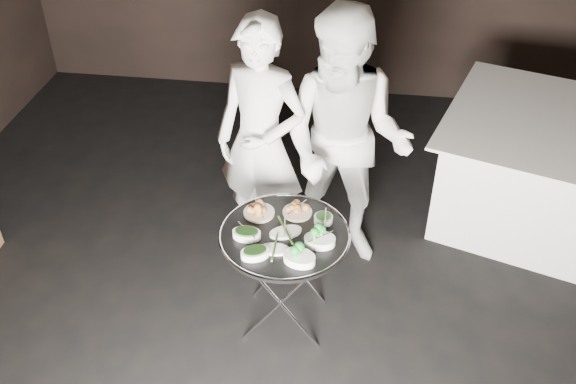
# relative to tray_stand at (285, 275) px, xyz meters

# --- Properties ---
(floor) EXTENTS (6.00, 7.00, 0.05)m
(floor) POSITION_rel_tray_stand_xyz_m (-0.05, -0.23, -0.43)
(floor) COLOR black
(floor) RESTS_ON ground
(tray_stand) EXTENTS (0.50, 0.42, 0.73)m
(tray_stand) POSITION_rel_tray_stand_xyz_m (0.00, 0.00, 0.00)
(tray_stand) COLOR silver
(tray_stand) RESTS_ON floor
(serving_tray) EXTENTS (0.79, 0.79, 0.04)m
(serving_tray) POSITION_rel_tray_stand_xyz_m (0.00, 0.00, 0.33)
(serving_tray) COLOR black
(serving_tray) RESTS_ON tray_stand
(potato_plate_a) EXTENTS (0.19, 0.19, 0.07)m
(potato_plate_a) POSITION_rel_tray_stand_xyz_m (-0.18, 0.17, 0.37)
(potato_plate_a) COLOR beige
(potato_plate_a) RESTS_ON serving_tray
(potato_plate_b) EXTENTS (0.18, 0.18, 0.07)m
(potato_plate_b) POSITION_rel_tray_stand_xyz_m (0.05, 0.20, 0.37)
(potato_plate_b) COLOR beige
(potato_plate_b) RESTS_ON serving_tray
(greens_bowl) EXTENTS (0.12, 0.12, 0.07)m
(greens_bowl) POSITION_rel_tray_stand_xyz_m (0.22, 0.14, 0.37)
(greens_bowl) COLOR silver
(greens_bowl) RESTS_ON serving_tray
(asparagus_plate_a) EXTENTS (0.23, 0.19, 0.04)m
(asparagus_plate_a) POSITION_rel_tray_stand_xyz_m (0.01, 0.00, 0.36)
(asparagus_plate_a) COLOR silver
(asparagus_plate_a) RESTS_ON serving_tray
(asparagus_plate_b) EXTENTS (0.18, 0.10, 0.04)m
(asparagus_plate_b) POSITION_rel_tray_stand_xyz_m (-0.04, -0.15, 0.36)
(asparagus_plate_b) COLOR silver
(asparagus_plate_b) RESTS_ON serving_tray
(spinach_bowl_a) EXTENTS (0.17, 0.11, 0.07)m
(spinach_bowl_a) POSITION_rel_tray_stand_xyz_m (-0.22, -0.06, 0.37)
(spinach_bowl_a) COLOR silver
(spinach_bowl_a) RESTS_ON serving_tray
(spinach_bowl_b) EXTENTS (0.19, 0.16, 0.07)m
(spinach_bowl_b) POSITION_rel_tray_stand_xyz_m (-0.14, -0.22, 0.37)
(spinach_bowl_b) COLOR silver
(spinach_bowl_b) RESTS_ON serving_tray
(broccoli_bowl_a) EXTENTS (0.19, 0.14, 0.08)m
(broccoli_bowl_a) POSITION_rel_tray_stand_xyz_m (0.22, -0.06, 0.38)
(broccoli_bowl_a) COLOR silver
(broccoli_bowl_a) RESTS_ON serving_tray
(broccoli_bowl_b) EXTENTS (0.22, 0.18, 0.08)m
(broccoli_bowl_b) POSITION_rel_tray_stand_xyz_m (0.12, -0.22, 0.38)
(broccoli_bowl_b) COLOR silver
(broccoli_bowl_b) RESTS_ON serving_tray
(serving_utensils) EXTENTS (0.57, 0.41, 0.01)m
(serving_utensils) POSITION_rel_tray_stand_xyz_m (0.02, 0.07, 0.39)
(serving_utensils) COLOR silver
(serving_utensils) RESTS_ON serving_tray
(waiter_left) EXTENTS (0.74, 0.59, 1.78)m
(waiter_left) POSITION_rel_tray_stand_xyz_m (-0.27, 0.75, 0.48)
(waiter_left) COLOR white
(waiter_left) RESTS_ON floor
(waiter_right) EXTENTS (1.04, 0.89, 1.87)m
(waiter_right) POSITION_rel_tray_stand_xyz_m (0.30, 0.75, 0.53)
(waiter_right) COLOR white
(waiter_right) RESTS_ON floor
(dining_table) EXTENTS (1.50, 1.50, 0.86)m
(dining_table) POSITION_rel_tray_stand_xyz_m (1.79, 1.38, 0.02)
(dining_table) COLOR white
(dining_table) RESTS_ON floor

